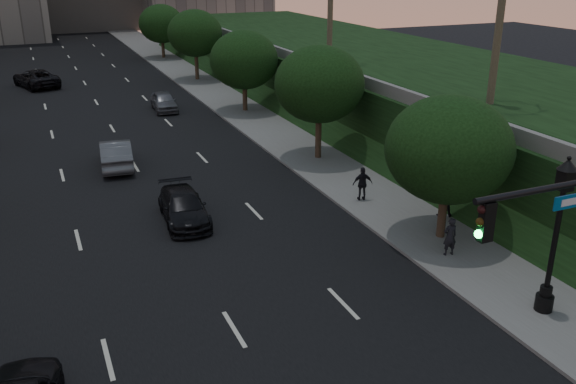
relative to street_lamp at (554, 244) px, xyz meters
name	(u,v)px	position (x,y,z in m)	size (l,w,h in m)	color
road_surface	(117,136)	(-9.94, 28.21, -2.62)	(16.00, 140.00, 0.02)	black
sidewalk_right	(258,120)	(0.31, 28.21, -2.56)	(4.50, 140.00, 0.15)	slate
embankment	(410,86)	(12.06, 26.21, -0.63)	(18.00, 90.00, 4.00)	black
parapet_wall	(310,63)	(3.56, 26.21, 1.72)	(0.35, 90.00, 0.70)	slate
tree_right_a	(449,149)	(0.36, 6.21, 1.39)	(5.20, 5.20, 6.24)	#38281C
tree_right_b	(319,84)	(0.36, 18.21, 1.88)	(5.20, 5.20, 6.74)	#38281C
tree_right_c	(244,60)	(0.36, 31.21, 1.39)	(5.20, 5.20, 6.24)	#38281C
tree_right_d	(195,33)	(0.36, 45.21, 1.88)	(5.20, 5.20, 6.74)	#38281C
tree_right_e	(161,24)	(0.36, 60.21, 1.39)	(5.20, 5.20, 6.24)	#38281C
street_lamp	(554,244)	(0.00, 0.00, 0.00)	(0.64, 0.64, 5.62)	black
sedan_mid_left	(116,154)	(-10.91, 21.51, -1.83)	(1.70, 4.87, 1.61)	#56595D
sedan_far_left	(36,78)	(-14.21, 48.02, -1.81)	(2.74, 5.94, 1.65)	black
sedan_near_right	(184,207)	(-9.25, 12.44, -1.96)	(1.90, 4.68, 1.36)	black
sedan_far_right	(164,101)	(-5.35, 34.18, -1.90)	(1.73, 4.30, 1.46)	#5B5E63
pedestrian_a	(450,237)	(-0.42, 4.64, -1.69)	(0.58, 0.38, 1.59)	black
pedestrian_b	(444,197)	(1.78, 8.01, -1.56)	(0.90, 0.70, 1.84)	black
pedestrian_c	(363,184)	(-0.65, 11.18, -1.65)	(0.98, 0.41, 1.68)	black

